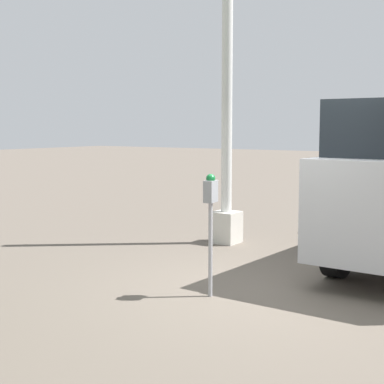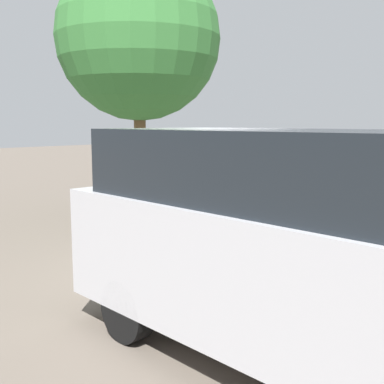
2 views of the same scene
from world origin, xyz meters
name	(u,v)px [view 1 (image 1 of 2)]	position (x,y,z in m)	size (l,w,h in m)	color
ground_plane	(271,290)	(0.00, 0.00, 0.00)	(80.00, 80.00, 0.00)	#60564C
parking_meter_near	(211,207)	(-0.66, 0.48, 1.09)	(0.21, 0.14, 1.48)	#9E9EA3
parking_meter_far	(350,183)	(4.47, 0.57, 0.96)	(0.21, 0.14, 1.31)	#9E9EA3
lamp_post	(227,141)	(2.27, 2.00, 1.78)	(0.44, 0.44, 5.09)	beige
fire_hydrant	(335,218)	(3.68, 0.54, 0.38)	(0.20, 0.20, 0.76)	gold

